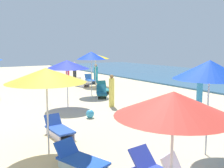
{
  "coord_description": "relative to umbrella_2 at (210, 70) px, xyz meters",
  "views": [
    {
      "loc": [
        12.49,
        0.5,
        3.1
      ],
      "look_at": [
        -0.96,
        9.15,
        0.83
      ],
      "focal_mm": 42.36,
      "sensor_mm": 36.0,
      "label": 1
    }
  ],
  "objects": [
    {
      "name": "umbrella_2",
      "position": [
        0.0,
        0.0,
        0.0
      ],
      "size": [
        2.02,
        2.02,
        2.73
      ],
      "color": "silver",
      "rests_on": "ground_plane"
    },
    {
      "name": "umbrella_3",
      "position": [
        -2.52,
        -3.8,
        -0.16
      ],
      "size": [
        2.27,
        2.27,
        2.51
      ],
      "color": "silver",
      "rests_on": "ground_plane"
    },
    {
      "name": "lounge_chair_3_0",
      "position": [
        -1.17,
        -3.45,
        -2.23
      ],
      "size": [
        1.57,
        1.07,
        0.63
      ],
      "rotation": [
        0.0,
        0.0,
        1.89
      ],
      "color": "silver",
      "rests_on": "ground_plane"
    },
    {
      "name": "lounge_chair_3_1",
      "position": [
        -3.83,
        -2.98,
        -2.21
      ],
      "size": [
        1.41,
        0.67,
        0.66
      ],
      "rotation": [
        0.0,
        0.0,
        1.62
      ],
      "color": "silver",
      "rests_on": "ground_plane"
    },
    {
      "name": "umbrella_4",
      "position": [
        -13.58,
        3.95,
        -0.13
      ],
      "size": [
        2.21,
        2.21,
        2.53
      ],
      "color": "silver",
      "rests_on": "ground_plane"
    },
    {
      "name": "lounge_chair_4_0",
      "position": [
        -14.98,
        4.21,
        -2.18
      ],
      "size": [
        1.39,
        0.75,
        0.77
      ],
      "rotation": [
        0.0,
        0.0,
        1.45
      ],
      "color": "silver",
      "rests_on": "ground_plane"
    },
    {
      "name": "lounge_chair_4_1",
      "position": [
        -13.8,
        2.83,
        -2.2
      ],
      "size": [
        1.37,
        0.87,
        0.69
      ],
      "rotation": [
        0.0,
        0.0,
        1.77
      ],
      "color": "silver",
      "rests_on": "ground_plane"
    },
    {
      "name": "umbrella_5",
      "position": [
        -7.8,
        -0.92,
        -0.27
      ],
      "size": [
        2.24,
        2.24,
        2.42
      ],
      "color": "silver",
      "rests_on": "ground_plane"
    },
    {
      "name": "umbrella_6",
      "position": [
        -10.14,
        1.73,
        0.07
      ],
      "size": [
        1.82,
        1.82,
        2.79
      ],
      "color": "silver",
      "rests_on": "ground_plane"
    },
    {
      "name": "lounge_chair_6_0",
      "position": [
        -10.49,
        2.86,
        -2.21
      ],
      "size": [
        1.5,
        0.93,
        0.76
      ],
      "rotation": [
        0.0,
        0.0,
        1.35
      ],
      "color": "silver",
      "rests_on": "ground_plane"
    },
    {
      "name": "lounge_chair_6_1",
      "position": [
        -9.15,
        1.9,
        -2.21
      ],
      "size": [
        1.63,
        1.25,
        0.7
      ],
      "rotation": [
        0.0,
        0.0,
        1.09
      ],
      "color": "silver",
      "rests_on": "ground_plane"
    },
    {
      "name": "umbrella_7",
      "position": [
        1.45,
        -2.88,
        -0.36
      ],
      "size": [
        2.11,
        2.11,
        2.33
      ],
      "color": "silver",
      "rests_on": "ground_plane"
    },
    {
      "name": "beachgoer_0",
      "position": [
        -17.66,
        3.32,
        -1.67
      ],
      "size": [
        0.43,
        0.43,
        1.7
      ],
      "rotation": [
        0.0,
        0.0,
        5.08
      ],
      "color": "#ED384D",
      "rests_on": "ground_plane"
    },
    {
      "name": "beachgoer_2",
      "position": [
        -15.42,
        5.01,
        -1.73
      ],
      "size": [
        0.5,
        0.5,
        1.6
      ],
      "rotation": [
        0.0,
        0.0,
        5.22
      ],
      "color": "#279DBB",
      "rests_on": "ground_plane"
    },
    {
      "name": "beachgoer_3",
      "position": [
        -18.66,
        4.48,
        -1.7
      ],
      "size": [
        0.48,
        0.48,
        1.65
      ],
      "rotation": [
        0.0,
        0.0,
        2.32
      ],
      "color": "#2B3033",
      "rests_on": "ground_plane"
    },
    {
      "name": "beachgoer_4",
      "position": [
        -6.67,
        1.05,
        -1.67
      ],
      "size": [
        0.31,
        0.31,
        1.68
      ],
      "rotation": [
        0.0,
        0.0,
        1.66
      ],
      "color": "#F9E05A",
      "rests_on": "ground_plane"
    },
    {
      "name": "beachgoer_5",
      "position": [
        -3.55,
        4.06,
        -1.68
      ],
      "size": [
        0.38,
        0.38,
        1.63
      ],
      "rotation": [
        0.0,
        0.0,
        5.86
      ],
      "color": "teal",
      "rests_on": "ground_plane"
    },
    {
      "name": "beach_ball_0",
      "position": [
        -5.32,
        -0.95,
        -2.29
      ],
      "size": [
        0.36,
        0.36,
        0.36
      ],
      "primitive_type": "sphere",
      "color": "#3DA4D4",
      "rests_on": "ground_plane"
    }
  ]
}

